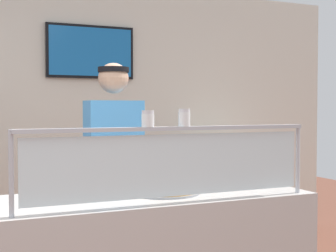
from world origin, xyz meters
TOP-DOWN VIEW (x-y plane):
  - shop_rear_unit at (0.91, 2.59)m, footprint 6.22×0.13m
  - sneeze_guard at (0.91, 0.06)m, footprint 1.64×0.06m
  - pizza_tray at (1.00, 0.37)m, footprint 0.42×0.42m
  - pizza_server at (0.97, 0.35)m, footprint 0.15×0.29m
  - parmesan_shaker at (0.77, 0.06)m, footprint 0.07×0.07m
  - pepper_flake_shaker at (0.98, 0.06)m, footprint 0.06×0.06m
  - worker_figure at (0.89, 0.99)m, footprint 0.41×0.50m
  - prep_shelf at (2.47, 2.10)m, footprint 0.70×0.55m
  - pizza_box_stack at (2.46, 2.10)m, footprint 0.43×0.43m

SIDE VIEW (x-z plane):
  - prep_shelf at x=2.47m, z-range 0.00..0.91m
  - pizza_tray at x=1.00m, z-range 0.95..0.98m
  - pizza_server at x=0.97m, z-range 0.99..0.99m
  - pizza_box_stack at x=2.46m, z-range 0.91..1.09m
  - worker_figure at x=0.89m, z-range 0.13..1.89m
  - sneeze_guard at x=0.91m, z-range 1.01..1.41m
  - shop_rear_unit at x=0.91m, z-range 0.01..2.71m
  - parmesan_shaker at x=0.77m, z-range 1.35..1.43m
  - pepper_flake_shaker at x=0.98m, z-range 1.35..1.44m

